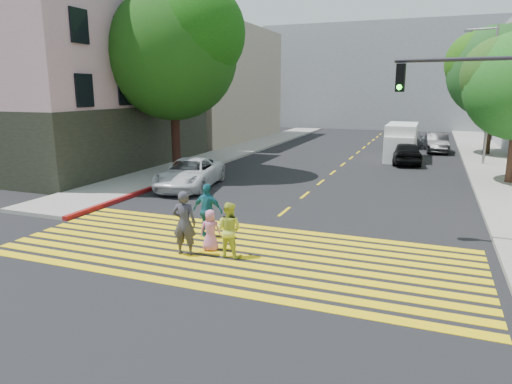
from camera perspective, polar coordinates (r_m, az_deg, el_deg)
The scene contains 22 objects.
ground at distance 12.12m, azimuth -5.19°, elevation -9.41°, with size 120.00×120.00×0.00m, color black.
sidewalk_left at distance 35.07m, azimuth -1.78°, elevation 5.36°, with size 3.00×40.00×0.15m, color gray.
sidewalk_right at distance 25.67m, azimuth 28.51°, elevation 1.11°, with size 3.00×60.00×0.15m, color gray.
curb_red at distance 20.49m, azimuth -15.16°, elevation -0.35°, with size 0.20×8.00×0.16m, color maroon.
crosswalk at distance 13.19m, azimuth -2.72°, elevation -7.46°, with size 13.40×5.30×0.01m.
lane_line at distance 33.24m, azimuth 12.24°, elevation 4.55°, with size 0.12×34.40×0.01m.
building_left_pink at distance 30.47m, azimuth -23.06°, elevation 11.76°, with size 12.10×14.10×11.00m.
building_left_tan at distance 43.47m, azimuth -8.04°, elevation 13.17°, with size 12.00×16.00×10.00m, color tan.
backdrop_block at distance 58.28m, azimuth 16.63°, elevation 13.61°, with size 30.00×8.00×12.00m, color gray.
tree_left at distance 25.64m, azimuth -10.20°, elevation 17.40°, with size 8.78×8.41×9.99m.
tree_right_far at distance 35.67m, azimuth 27.90°, elevation 13.66°, with size 7.67×7.31×8.93m.
pedestrian_man at distance 12.87m, azimuth -8.96°, elevation -3.85°, with size 0.67×0.44×1.84m, color #35343E.
pedestrian_woman at distance 12.64m, azimuth -3.41°, elevation -4.70°, with size 0.76×0.59×1.55m, color #C4D03E.
pedestrian_child at distance 13.20m, azimuth -5.72°, elevation -4.77°, with size 0.59×0.38×1.21m, color pink.
pedestrian_extra at distance 14.31m, azimuth -6.06°, elevation -2.34°, with size 1.00×0.42×1.71m, color #1C697D.
white_sedan at distance 21.70m, azimuth -8.29°, elevation 2.32°, with size 2.29×4.96×1.38m, color silver.
dark_car_near at distance 30.06m, azimuth 18.16°, elevation 4.75°, with size 1.70×4.22×1.44m, color black.
silver_car at distance 39.30m, azimuth 18.87°, elevation 6.28°, with size 1.72×4.24×1.23m, color gray.
dark_car_parked at distance 36.50m, azimuth 21.64°, elevation 5.76°, with size 1.48×4.25×1.40m, color black.
white_van at distance 31.75m, azimuth 17.66°, elevation 5.88°, with size 1.89×4.95×2.33m.
traffic_signal at distance 14.24m, azimuth 27.70°, elevation 7.91°, with size 3.92×0.47×5.74m.
street_lamp at distance 30.63m, azimuth 27.02°, elevation 11.59°, with size 1.83×0.57×8.15m.
Camera 1 is at (5.04, -10.04, 4.55)m, focal length 32.00 mm.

